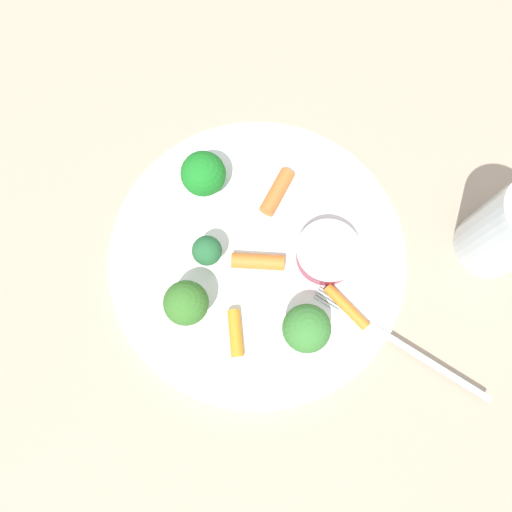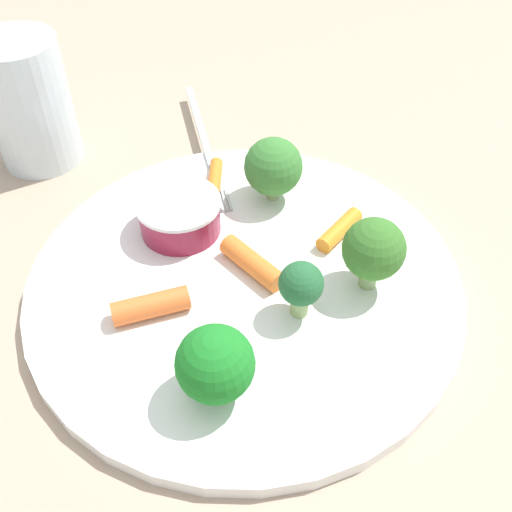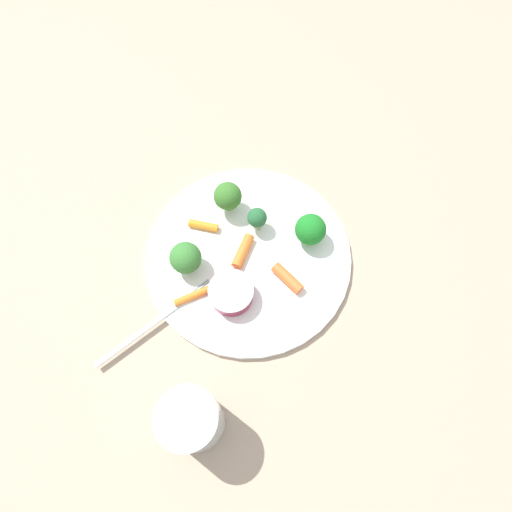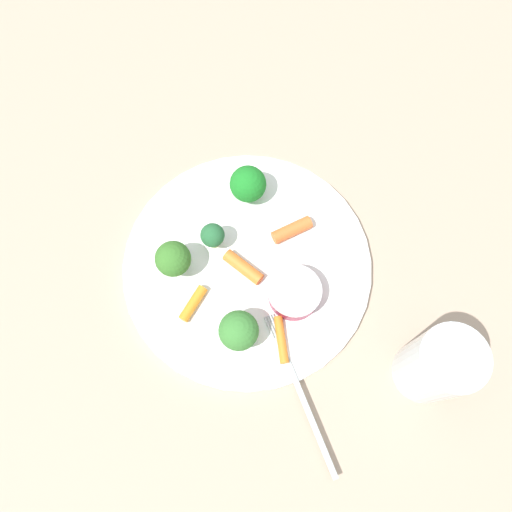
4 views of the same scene
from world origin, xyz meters
TOP-DOWN VIEW (x-y plane):
  - ground_plane at (0.00, 0.00)m, footprint 2.40×2.40m
  - plate at (0.00, 0.00)m, footprint 0.31×0.31m
  - sauce_cup at (-0.07, 0.01)m, footprint 0.07×0.07m
  - broccoli_floret_0 at (0.05, -0.08)m, footprint 0.05×0.05m
  - broccoli_floret_1 at (0.05, -0.00)m, footprint 0.03×0.03m
  - broccoli_floret_2 at (-0.04, 0.08)m, footprint 0.05×0.05m
  - broccoli_floret_3 at (0.07, 0.05)m, footprint 0.04×0.04m
  - carrot_stick_0 at (-0.03, -0.07)m, footprint 0.04×0.05m
  - carrot_stick_1 at (0.00, 0.01)m, footprint 0.06×0.02m
  - carrot_stick_2 at (-0.09, 0.06)m, footprint 0.04×0.05m
  - carrot_stick_3 at (0.03, 0.08)m, footprint 0.01×0.05m
  - fork at (-0.14, 0.10)m, footprint 0.16×0.12m
  - drinking_glass at (-0.25, -0.00)m, footprint 0.07×0.07m

SIDE VIEW (x-z plane):
  - ground_plane at x=0.00m, z-range 0.00..0.00m
  - plate at x=0.00m, z-range 0.00..0.01m
  - fork at x=-0.14m, z-range 0.01..0.01m
  - carrot_stick_2 at x=-0.09m, z-range 0.01..0.02m
  - carrot_stick_3 at x=0.03m, z-range 0.01..0.02m
  - carrot_stick_1 at x=0.00m, z-range 0.01..0.03m
  - carrot_stick_0 at x=-0.03m, z-range 0.01..0.03m
  - sauce_cup at x=-0.07m, z-range 0.01..0.04m
  - broccoli_floret_1 at x=0.05m, z-range 0.02..0.06m
  - broccoli_floret_0 at x=0.05m, z-range 0.01..0.07m
  - broccoli_floret_2 at x=-0.04m, z-range 0.02..0.07m
  - broccoli_floret_3 at x=0.07m, z-range 0.02..0.08m
  - drinking_glass at x=-0.25m, z-range 0.00..0.11m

